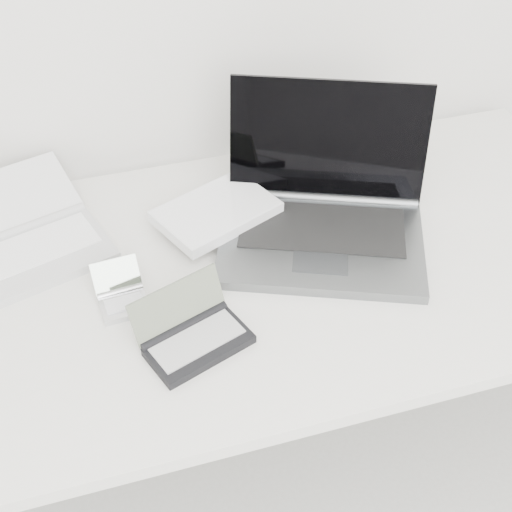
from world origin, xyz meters
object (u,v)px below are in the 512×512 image
object	(u,v)px
laptop_large	(302,213)
palmtop_charcoal	(193,335)
desk	(264,279)
netbook_open_white	(32,238)

from	to	relation	value
laptop_large	palmtop_charcoal	size ratio (longest dim) A/B	2.76
desk	laptop_large	size ratio (longest dim) A/B	2.63
desk	palmtop_charcoal	world-z (taller)	palmtop_charcoal
laptop_large	netbook_open_white	bearing A→B (deg)	-169.22
palmtop_charcoal	netbook_open_white	bearing A→B (deg)	106.14
palmtop_charcoal	desk	bearing A→B (deg)	21.98
netbook_open_white	palmtop_charcoal	distance (m)	0.45
netbook_open_white	palmtop_charcoal	size ratio (longest dim) A/B	1.87
laptop_large	netbook_open_white	size ratio (longest dim) A/B	1.48
desk	netbook_open_white	bearing A→B (deg)	157.04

